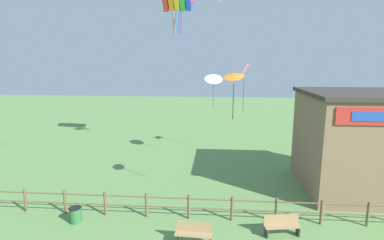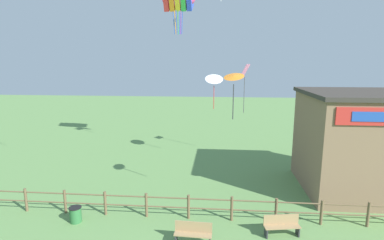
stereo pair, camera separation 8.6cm
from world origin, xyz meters
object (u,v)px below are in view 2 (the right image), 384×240
object	(u,v)px
park_bench_near_fence	(193,233)
kite_white_delta	(214,79)
park_bench_by_building	(282,225)
seaside_building	(357,142)
kite_orange_delta	(234,77)
trash_bin	(76,214)
kite_pink_diamond	(245,77)

from	to	relation	value
park_bench_near_fence	kite_white_delta	size ratio (longest dim) A/B	0.61
park_bench_near_fence	park_bench_by_building	distance (m)	4.10
seaside_building	kite_orange_delta	size ratio (longest dim) A/B	2.62
trash_bin	kite_white_delta	size ratio (longest dim) A/B	0.29
seaside_building	kite_pink_diamond	bearing A→B (deg)	135.17
park_bench_near_fence	park_bench_by_building	xyz separation A→B (m)	(3.98, 0.98, 0.00)
trash_bin	kite_white_delta	bearing A→B (deg)	56.42
trash_bin	kite_pink_diamond	xyz separation A→B (m)	(9.06, 11.56, 6.22)
kite_white_delta	kite_orange_delta	size ratio (longest dim) A/B	1.11
kite_orange_delta	kite_white_delta	bearing A→B (deg)	98.51
park_bench_by_building	kite_orange_delta	size ratio (longest dim) A/B	0.69
park_bench_by_building	kite_pink_diamond	bearing A→B (deg)	94.33
park_bench_near_fence	trash_bin	bearing A→B (deg)	167.93
kite_orange_delta	kite_pink_diamond	world-z (taller)	kite_pink_diamond
kite_orange_delta	trash_bin	bearing A→B (deg)	-162.56
seaside_building	kite_orange_delta	bearing A→B (deg)	-159.57
park_bench_near_fence	trash_bin	xyz separation A→B (m)	(-5.97, 1.28, -0.13)
seaside_building	trash_bin	distance (m)	16.47
park_bench_near_fence	kite_orange_delta	size ratio (longest dim) A/B	0.67
seaside_building	trash_bin	world-z (taller)	seaside_building
seaside_building	kite_white_delta	size ratio (longest dim) A/B	2.37
kite_orange_delta	kite_pink_diamond	distance (m)	9.23
trash_bin	kite_orange_delta	distance (m)	10.50
seaside_building	park_bench_near_fence	distance (m)	11.74
seaside_building	kite_white_delta	bearing A→B (deg)	151.85
kite_pink_diamond	trash_bin	bearing A→B (deg)	-128.08
park_bench_by_building	kite_white_delta	bearing A→B (deg)	108.03
trash_bin	kite_pink_diamond	size ratio (longest dim) A/B	0.20
seaside_building	kite_white_delta	world-z (taller)	kite_white_delta
park_bench_near_fence	park_bench_by_building	world-z (taller)	same
trash_bin	kite_orange_delta	bearing A→B (deg)	17.44
trash_bin	kite_orange_delta	size ratio (longest dim) A/B	0.32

